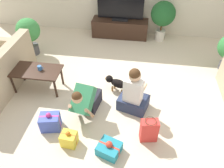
# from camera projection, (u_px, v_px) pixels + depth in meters

# --- Properties ---
(ground_plane) EXTENTS (16.00, 16.00, 0.00)m
(ground_plane) POSITION_uv_depth(u_px,v_px,m) (118.00, 92.00, 4.42)
(ground_plane) COLOR beige
(coffee_table) EXTENTS (0.99, 0.52, 0.47)m
(coffee_table) POSITION_uv_depth(u_px,v_px,m) (36.00, 72.00, 4.25)
(coffee_table) COLOR #382319
(coffee_table) RESTS_ON ground_plane
(tv_console) EXTENTS (1.51, 0.45, 0.48)m
(tv_console) POSITION_uv_depth(u_px,v_px,m) (120.00, 28.00, 6.04)
(tv_console) COLOR #382319
(tv_console) RESTS_ON ground_plane
(tv) EXTENTS (1.21, 0.20, 0.72)m
(tv) POSITION_uv_depth(u_px,v_px,m) (120.00, 8.00, 5.68)
(tv) COLOR black
(tv) RESTS_ON tv_console
(potted_plant_back_right) EXTENTS (0.63, 0.63, 1.05)m
(potted_plant_back_right) POSITION_uv_depth(u_px,v_px,m) (163.00, 15.00, 5.59)
(potted_plant_back_right) COLOR beige
(potted_plant_back_right) RESTS_ON ground_plane
(potted_plant_corner_left) EXTENTS (0.55, 0.55, 0.91)m
(potted_plant_corner_left) POSITION_uv_depth(u_px,v_px,m) (29.00, 32.00, 5.14)
(potted_plant_corner_left) COLOR #4C4C51
(potted_plant_corner_left) RESTS_ON ground_plane
(person_kneeling) EXTENTS (0.44, 0.80, 0.75)m
(person_kneeling) POSITION_uv_depth(u_px,v_px,m) (86.00, 100.00, 3.79)
(person_kneeling) COLOR #23232D
(person_kneeling) RESTS_ON ground_plane
(person_sitting) EXTENTS (0.61, 0.57, 0.92)m
(person_sitting) POSITION_uv_depth(u_px,v_px,m) (134.00, 94.00, 3.87)
(person_sitting) COLOR #283351
(person_sitting) RESTS_ON ground_plane
(dog) EXTENTS (0.51, 0.27, 0.32)m
(dog) POSITION_uv_depth(u_px,v_px,m) (116.00, 83.00, 4.32)
(dog) COLOR black
(dog) RESTS_ON ground_plane
(gift_box_a) EXTENTS (0.42, 0.39, 0.25)m
(gift_box_a) POSITION_uv_depth(u_px,v_px,m) (109.00, 148.00, 3.33)
(gift_box_a) COLOR teal
(gift_box_a) RESTS_ON ground_plane
(gift_box_b) EXTENTS (0.25, 0.23, 0.30)m
(gift_box_b) POSITION_uv_depth(u_px,v_px,m) (69.00, 139.00, 3.42)
(gift_box_b) COLOR yellow
(gift_box_b) RESTS_ON ground_plane
(gift_box_c) EXTENTS (0.36, 0.30, 0.36)m
(gift_box_c) POSITION_uv_depth(u_px,v_px,m) (50.00, 122.00, 3.65)
(gift_box_c) COLOR #3D51BC
(gift_box_c) RESTS_ON ground_plane
(gift_bag_a) EXTENTS (0.30, 0.20, 0.45)m
(gift_bag_a) POSITION_uv_depth(u_px,v_px,m) (149.00, 130.00, 3.43)
(gift_bag_a) COLOR red
(gift_bag_a) RESTS_ON ground_plane
(mug) EXTENTS (0.12, 0.08, 0.09)m
(mug) POSITION_uv_depth(u_px,v_px,m) (40.00, 68.00, 4.19)
(mug) COLOR #386BAD
(mug) RESTS_ON coffee_table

